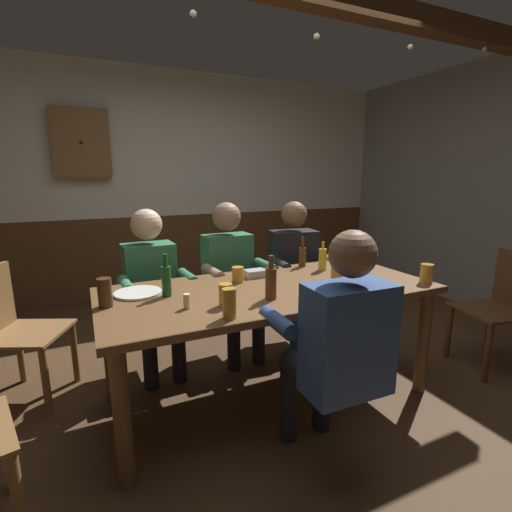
{
  "coord_description": "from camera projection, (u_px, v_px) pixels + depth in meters",
  "views": [
    {
      "loc": [
        -1.03,
        -2.15,
        1.44
      ],
      "look_at": [
        0.0,
        0.06,
        0.91
      ],
      "focal_mm": 26.13,
      "sensor_mm": 36.0,
      "label": 1
    }
  ],
  "objects": [
    {
      "name": "wall_dart_cabinet",
      "position": [
        81.0,
        143.0,
        3.88
      ],
      "size": [
        0.56,
        0.15,
        0.7
      ],
      "color": "brown"
    },
    {
      "name": "pint_glass_1",
      "position": [
        229.0,
        304.0,
        1.82
      ],
      "size": [
        0.07,
        0.07,
        0.15
      ],
      "primitive_type": "cylinder",
      "color": "gold",
      "rests_on": "dining_table"
    },
    {
      "name": "person_1",
      "position": [
        231.0,
        272.0,
        2.97
      ],
      "size": [
        0.53,
        0.51,
        1.23
      ],
      "rotation": [
        0.0,
        0.0,
        3.19
      ],
      "color": "#33724C",
      "rests_on": "ground_plane"
    },
    {
      "name": "person_2",
      "position": [
        296.0,
        265.0,
        3.23
      ],
      "size": [
        0.56,
        0.57,
        1.22
      ],
      "rotation": [
        0.0,
        0.0,
        3.02
      ],
      "color": "black",
      "rests_on": "ground_plane"
    },
    {
      "name": "pint_glass_2",
      "position": [
        337.0,
        272.0,
        2.49
      ],
      "size": [
        0.08,
        0.08,
        0.11
      ],
      "primitive_type": "cylinder",
      "color": "gold",
      "rests_on": "dining_table"
    },
    {
      "name": "ground_plane",
      "position": [
        260.0,
        382.0,
        2.64
      ],
      "size": [
        6.79,
        6.79,
        0.0
      ],
      "primitive_type": "plane",
      "color": "#4C331E"
    },
    {
      "name": "bottle_3",
      "position": [
        302.0,
        256.0,
        2.86
      ],
      "size": [
        0.06,
        0.06,
        0.23
      ],
      "color": "#593314",
      "rests_on": "dining_table"
    },
    {
      "name": "pint_glass_5",
      "position": [
        360.0,
        261.0,
        2.81
      ],
      "size": [
        0.07,
        0.07,
        0.1
      ],
      "primitive_type": "cylinder",
      "color": "gold",
      "rests_on": "dining_table"
    },
    {
      "name": "back_wall_upper",
      "position": [
        172.0,
        145.0,
        4.4
      ],
      "size": [
        5.66,
        0.12,
        1.66
      ],
      "primitive_type": "cube",
      "color": "silver"
    },
    {
      "name": "pint_glass_0",
      "position": [
        105.0,
        293.0,
        1.98
      ],
      "size": [
        0.08,
        0.08,
        0.16
      ],
      "primitive_type": "cylinder",
      "color": "#4C2D19",
      "rests_on": "dining_table"
    },
    {
      "name": "table_candle",
      "position": [
        187.0,
        301.0,
        1.96
      ],
      "size": [
        0.04,
        0.04,
        0.08
      ],
      "primitive_type": "cylinder",
      "color": "#F9E08C",
      "rests_on": "dining_table"
    },
    {
      "name": "person_3",
      "position": [
        338.0,
        343.0,
        1.75
      ],
      "size": [
        0.54,
        0.51,
        1.22
      ],
      "rotation": [
        0.0,
        0.0,
        -0.02
      ],
      "color": "#2D4C84",
      "rests_on": "ground_plane"
    },
    {
      "name": "pint_glass_4",
      "position": [
        238.0,
        275.0,
        2.44
      ],
      "size": [
        0.08,
        0.08,
        0.1
      ],
      "primitive_type": "cylinder",
      "color": "gold",
      "rests_on": "dining_table"
    },
    {
      "name": "person_0",
      "position": [
        152.0,
        283.0,
        2.72
      ],
      "size": [
        0.52,
        0.54,
        1.2
      ],
      "rotation": [
        0.0,
        0.0,
        3.19
      ],
      "color": "#33724C",
      "rests_on": "ground_plane"
    },
    {
      "name": "string_lights",
      "position": [
        260.0,
        15.0,
        2.15
      ],
      "size": [
        4.0,
        0.04,
        0.17
      ],
      "color": "#F9EAB2"
    },
    {
      "name": "pint_glass_6",
      "position": [
        226.0,
        295.0,
        2.0
      ],
      "size": [
        0.07,
        0.07,
        0.12
      ],
      "primitive_type": "cylinder",
      "color": "gold",
      "rests_on": "dining_table"
    },
    {
      "name": "chair_empty_far_end",
      "position": [
        14.0,
        330.0,
        2.38
      ],
      "size": [
        0.58,
        0.58,
        0.88
      ],
      "rotation": [
        0.0,
        0.0,
        -1.99
      ],
      "color": "brown",
      "rests_on": "ground_plane"
    },
    {
      "name": "pint_glass_3",
      "position": [
        427.0,
        274.0,
        2.43
      ],
      "size": [
        0.08,
        0.08,
        0.13
      ],
      "primitive_type": "cylinder",
      "color": "gold",
      "rests_on": "dining_table"
    },
    {
      "name": "plate_0",
      "position": [
        138.0,
        293.0,
        2.21
      ],
      "size": [
        0.28,
        0.28,
        0.01
      ],
      "primitive_type": "cylinder",
      "color": "white",
      "rests_on": "dining_table"
    },
    {
      "name": "condiment_caddy",
      "position": [
        255.0,
        273.0,
        2.58
      ],
      "size": [
        0.14,
        0.1,
        0.05
      ],
      "primitive_type": "cube",
      "color": "#B2B7BC",
      "rests_on": "dining_table"
    },
    {
      "name": "bottle_0",
      "position": [
        166.0,
        280.0,
        2.15
      ],
      "size": [
        0.06,
        0.06,
        0.25
      ],
      "color": "#195923",
      "rests_on": "dining_table"
    },
    {
      "name": "bottle_2",
      "position": [
        271.0,
        282.0,
        2.1
      ],
      "size": [
        0.06,
        0.06,
        0.25
      ],
      "color": "#593314",
      "rests_on": "dining_table"
    },
    {
      "name": "chair_empty_near_right",
      "position": [
        502.0,
        306.0,
        2.79
      ],
      "size": [
        0.52,
        0.52,
        0.88
      ],
      "rotation": [
        0.0,
        0.0,
        1.36
      ],
      "color": "brown",
      "rests_on": "ground_plane"
    },
    {
      "name": "dining_table",
      "position": [
        270.0,
        301.0,
        2.36
      ],
      "size": [
        2.07,
        0.93,
        0.75
      ],
      "color": "brown",
      "rests_on": "ground_plane"
    },
    {
      "name": "back_wall_wainscot",
      "position": [
        177.0,
        253.0,
        4.68
      ],
      "size": [
        5.66,
        0.12,
        0.96
      ],
      "primitive_type": "cube",
      "color": "brown",
      "rests_on": "ground_plane"
    },
    {
      "name": "bottle_1",
      "position": [
        323.0,
        259.0,
        2.75
      ],
      "size": [
        0.06,
        0.06,
        0.21
      ],
      "color": "gold",
      "rests_on": "dining_table"
    }
  ]
}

